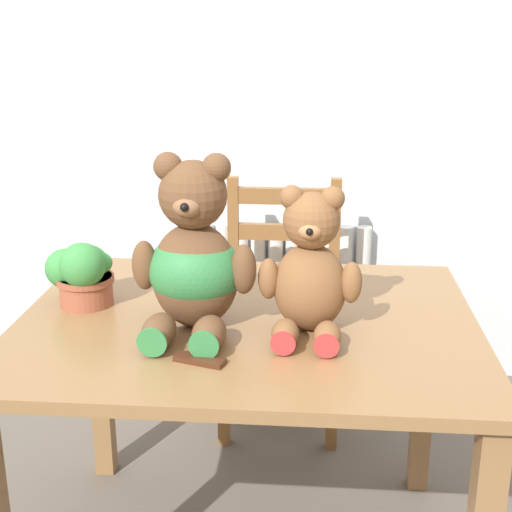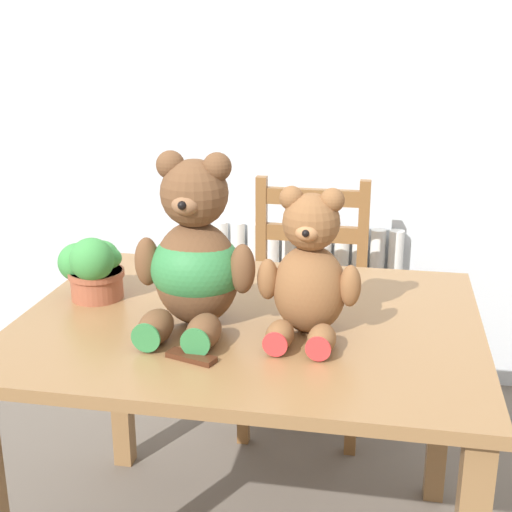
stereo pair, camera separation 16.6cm
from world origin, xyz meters
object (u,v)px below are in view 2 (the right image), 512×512
(teddy_bear_right, at_px, (309,273))
(chocolate_bar, at_px, (191,357))
(potted_plant, at_px, (93,268))
(teddy_bear_left, at_px, (195,259))
(wooden_chair_behind, at_px, (306,307))

(teddy_bear_right, bearing_deg, chocolate_bar, 42.16)
(teddy_bear_right, xyz_separation_m, chocolate_bar, (-0.23, -0.19, -0.14))
(teddy_bear_right, bearing_deg, potted_plant, -8.50)
(potted_plant, bearing_deg, teddy_bear_left, -20.48)
(teddy_bear_right, distance_m, chocolate_bar, 0.33)
(teddy_bear_left, bearing_deg, potted_plant, -17.87)
(wooden_chair_behind, distance_m, teddy_bear_left, 1.01)
(teddy_bear_right, bearing_deg, teddy_bear_left, 2.52)
(teddy_bear_left, bearing_deg, chocolate_bar, 104.53)
(teddy_bear_left, height_order, potted_plant, teddy_bear_left)
(potted_plant, bearing_deg, teddy_bear_right, -11.50)
(chocolate_bar, bearing_deg, teddy_bear_right, 39.16)
(wooden_chair_behind, bearing_deg, teddy_bear_left, 79.24)
(teddy_bear_right, xyz_separation_m, potted_plant, (-0.58, 0.12, -0.06))
(teddy_bear_left, relative_size, teddy_bear_right, 1.21)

